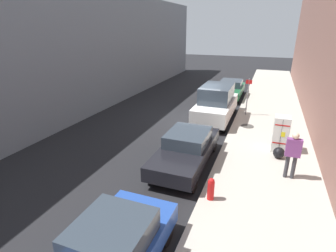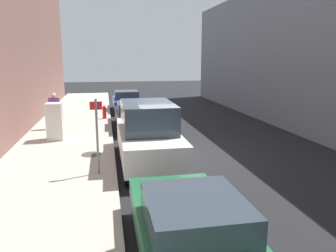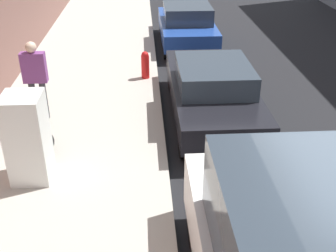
{
  "view_description": "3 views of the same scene",
  "coord_description": "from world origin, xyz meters",
  "px_view_note": "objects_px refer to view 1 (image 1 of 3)",
  "views": [
    {
      "loc": [
        -3.87,
        14.54,
        5.38
      ],
      "look_at": [
        0.2,
        4.0,
        1.1
      ],
      "focal_mm": 28.0,
      "sensor_mm": 36.0,
      "label": 1
    },
    {
      "loc": [
        -2.48,
        -11.66,
        3.65
      ],
      "look_at": [
        0.09,
        1.8,
        0.78
      ],
      "focal_mm": 35.0,
      "sensor_mm": 36.0,
      "label": 2
    },
    {
      "loc": [
        -2.65,
        -3.59,
        4.56
      ],
      "look_at": [
        -2.31,
        1.94,
        1.58
      ],
      "focal_mm": 45.0,
      "sensor_mm": 36.0,
      "label": 3
    }
  ],
  "objects_px": {
    "trash_bag": "(279,153)",
    "fire_hydrant": "(211,189)",
    "street_sign_post": "(248,95)",
    "pedestrian_walking_far": "(293,152)",
    "parked_van_white": "(216,103)",
    "parked_sedan_dark": "(187,148)",
    "parked_sedan_green": "(231,89)",
    "discarded_refrigerator": "(281,134)"
  },
  "relations": [
    {
      "from": "street_sign_post",
      "to": "parked_sedan_dark",
      "type": "relative_size",
      "value": 0.5
    },
    {
      "from": "trash_bag",
      "to": "fire_hydrant",
      "type": "bearing_deg",
      "value": 61.68
    },
    {
      "from": "parked_sedan_green",
      "to": "parked_van_white",
      "type": "xyz_separation_m",
      "value": [
        -0.0,
        5.94,
        0.35
      ]
    },
    {
      "from": "trash_bag",
      "to": "discarded_refrigerator",
      "type": "bearing_deg",
      "value": -90.14
    },
    {
      "from": "street_sign_post",
      "to": "fire_hydrant",
      "type": "distance_m",
      "value": 9.4
    },
    {
      "from": "street_sign_post",
      "to": "fire_hydrant",
      "type": "height_order",
      "value": "street_sign_post"
    },
    {
      "from": "pedestrian_walking_far",
      "to": "parked_sedan_dark",
      "type": "bearing_deg",
      "value": 58.64
    },
    {
      "from": "parked_van_white",
      "to": "pedestrian_walking_far",
      "type": "bearing_deg",
      "value": 123.76
    },
    {
      "from": "trash_bag",
      "to": "parked_van_white",
      "type": "height_order",
      "value": "parked_van_white"
    },
    {
      "from": "parked_van_white",
      "to": "parked_sedan_dark",
      "type": "xyz_separation_m",
      "value": [
        0.0,
        5.95,
        -0.34
      ]
    },
    {
      "from": "fire_hydrant",
      "to": "parked_sedan_dark",
      "type": "distance_m",
      "value": 2.67
    },
    {
      "from": "pedestrian_walking_far",
      "to": "parked_sedan_green",
      "type": "xyz_separation_m",
      "value": [
        3.91,
        -11.78,
        -0.5
      ]
    },
    {
      "from": "street_sign_post",
      "to": "parked_sedan_green",
      "type": "bearing_deg",
      "value": -70.46
    },
    {
      "from": "street_sign_post",
      "to": "parked_van_white",
      "type": "relative_size",
      "value": 0.47
    },
    {
      "from": "discarded_refrigerator",
      "to": "trash_bag",
      "type": "height_order",
      "value": "discarded_refrigerator"
    },
    {
      "from": "trash_bag",
      "to": "parked_van_white",
      "type": "xyz_separation_m",
      "value": [
        3.57,
        -4.32,
        0.66
      ]
    },
    {
      "from": "parked_sedan_dark",
      "to": "parked_sedan_green",
      "type": "bearing_deg",
      "value": -90.0
    },
    {
      "from": "parked_van_white",
      "to": "trash_bag",
      "type": "bearing_deg",
      "value": 129.57
    },
    {
      "from": "pedestrian_walking_far",
      "to": "parked_van_white",
      "type": "relative_size",
      "value": 0.36
    },
    {
      "from": "fire_hydrant",
      "to": "pedestrian_walking_far",
      "type": "bearing_deg",
      "value": -136.14
    },
    {
      "from": "street_sign_post",
      "to": "parked_sedan_dark",
      "type": "bearing_deg",
      "value": 76.76
    },
    {
      "from": "street_sign_post",
      "to": "pedestrian_walking_far",
      "type": "xyz_separation_m",
      "value": [
        -2.22,
        7.04,
        -0.25
      ]
    },
    {
      "from": "trash_bag",
      "to": "parked_van_white",
      "type": "relative_size",
      "value": 0.1
    },
    {
      "from": "pedestrian_walking_far",
      "to": "parked_sedan_dark",
      "type": "xyz_separation_m",
      "value": [
        3.91,
        0.11,
        -0.49
      ]
    },
    {
      "from": "discarded_refrigerator",
      "to": "parked_sedan_dark",
      "type": "distance_m",
      "value": 4.34
    },
    {
      "from": "street_sign_post",
      "to": "pedestrian_walking_far",
      "type": "bearing_deg",
      "value": 107.52
    },
    {
      "from": "parked_sedan_green",
      "to": "parked_sedan_dark",
      "type": "height_order",
      "value": "parked_sedan_dark"
    },
    {
      "from": "street_sign_post",
      "to": "trash_bag",
      "type": "height_order",
      "value": "street_sign_post"
    },
    {
      "from": "fire_hydrant",
      "to": "pedestrian_walking_far",
      "type": "xyz_separation_m",
      "value": [
        -2.41,
        -2.31,
        0.66
      ]
    },
    {
      "from": "pedestrian_walking_far",
      "to": "parked_sedan_green",
      "type": "relative_size",
      "value": 0.4
    },
    {
      "from": "trash_bag",
      "to": "pedestrian_walking_far",
      "type": "height_order",
      "value": "pedestrian_walking_far"
    },
    {
      "from": "discarded_refrigerator",
      "to": "fire_hydrant",
      "type": "height_order",
      "value": "discarded_refrigerator"
    },
    {
      "from": "parked_sedan_green",
      "to": "parked_van_white",
      "type": "height_order",
      "value": "parked_van_white"
    },
    {
      "from": "discarded_refrigerator",
      "to": "fire_hydrant",
      "type": "xyz_separation_m",
      "value": [
        2.07,
        4.66,
        -0.4
      ]
    },
    {
      "from": "discarded_refrigerator",
      "to": "parked_van_white",
      "type": "distance_m",
      "value": 4.99
    },
    {
      "from": "discarded_refrigerator",
      "to": "trash_bag",
      "type": "bearing_deg",
      "value": 89.86
    },
    {
      "from": "fire_hydrant",
      "to": "parked_sedan_green",
      "type": "relative_size",
      "value": 0.17
    },
    {
      "from": "trash_bag",
      "to": "parked_sedan_green",
      "type": "xyz_separation_m",
      "value": [
        3.57,
        -10.26,
        0.31
      ]
    },
    {
      "from": "street_sign_post",
      "to": "trash_bag",
      "type": "bearing_deg",
      "value": 108.86
    },
    {
      "from": "parked_sedan_green",
      "to": "discarded_refrigerator",
      "type": "bearing_deg",
      "value": 110.73
    },
    {
      "from": "fire_hydrant",
      "to": "pedestrian_walking_far",
      "type": "relative_size",
      "value": 0.43
    },
    {
      "from": "trash_bag",
      "to": "pedestrian_walking_far",
      "type": "relative_size",
      "value": 0.27
    }
  ]
}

